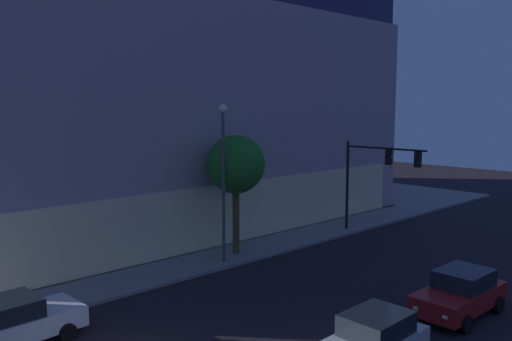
{
  "coord_description": "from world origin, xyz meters",
  "views": [
    {
      "loc": [
        -6.49,
        -12.98,
        7.89
      ],
      "look_at": [
        9.21,
        3.77,
        5.09
      ],
      "focal_mm": 36.36,
      "sensor_mm": 36.0,
      "label": 1
    }
  ],
  "objects_px": {
    "street_lamp_sidewalk": "(223,164)",
    "car_red": "(460,293)",
    "sidewalk_tree": "(236,165)",
    "car_silver": "(372,341)",
    "traffic_light_far_corner": "(377,168)",
    "car_white": "(13,321)",
    "modern_building": "(121,106)"
  },
  "relations": [
    {
      "from": "modern_building",
      "to": "car_red",
      "type": "relative_size",
      "value": 7.57
    },
    {
      "from": "traffic_light_far_corner",
      "to": "sidewalk_tree",
      "type": "bearing_deg",
      "value": 162.83
    },
    {
      "from": "sidewalk_tree",
      "to": "car_white",
      "type": "relative_size",
      "value": 1.47
    },
    {
      "from": "modern_building",
      "to": "car_white",
      "type": "height_order",
      "value": "modern_building"
    },
    {
      "from": "traffic_light_far_corner",
      "to": "car_white",
      "type": "height_order",
      "value": "traffic_light_far_corner"
    },
    {
      "from": "traffic_light_far_corner",
      "to": "car_red",
      "type": "xyz_separation_m",
      "value": [
        -7.87,
        -9.13,
        -3.38
      ]
    },
    {
      "from": "modern_building",
      "to": "street_lamp_sidewalk",
      "type": "bearing_deg",
      "value": -101.52
    },
    {
      "from": "car_silver",
      "to": "traffic_light_far_corner",
      "type": "bearing_deg",
      "value": 33.66
    },
    {
      "from": "sidewalk_tree",
      "to": "car_silver",
      "type": "distance_m",
      "value": 13.54
    },
    {
      "from": "sidewalk_tree",
      "to": "car_red",
      "type": "relative_size",
      "value": 1.45
    },
    {
      "from": "street_lamp_sidewalk",
      "to": "car_red",
      "type": "distance_m",
      "value": 12.13
    },
    {
      "from": "car_silver",
      "to": "car_red",
      "type": "bearing_deg",
      "value": 0.76
    },
    {
      "from": "traffic_light_far_corner",
      "to": "car_red",
      "type": "relative_size",
      "value": 1.29
    },
    {
      "from": "sidewalk_tree",
      "to": "car_silver",
      "type": "height_order",
      "value": "sidewalk_tree"
    },
    {
      "from": "traffic_light_far_corner",
      "to": "street_lamp_sidewalk",
      "type": "height_order",
      "value": "street_lamp_sidewalk"
    },
    {
      "from": "car_white",
      "to": "car_red",
      "type": "xyz_separation_m",
      "value": [
        13.34,
        -9.01,
        0.05
      ]
    },
    {
      "from": "sidewalk_tree",
      "to": "car_red",
      "type": "xyz_separation_m",
      "value": [
        1.02,
        -11.87,
        -4.02
      ]
    },
    {
      "from": "street_lamp_sidewalk",
      "to": "car_white",
      "type": "height_order",
      "value": "street_lamp_sidewalk"
    },
    {
      "from": "street_lamp_sidewalk",
      "to": "car_white",
      "type": "bearing_deg",
      "value": -169.17
    },
    {
      "from": "traffic_light_far_corner",
      "to": "street_lamp_sidewalk",
      "type": "distance_m",
      "value": 10.61
    },
    {
      "from": "modern_building",
      "to": "car_white",
      "type": "xyz_separation_m",
      "value": [
        -14.09,
        -18.14,
        -7.22
      ]
    },
    {
      "from": "modern_building",
      "to": "traffic_light_far_corner",
      "type": "xyz_separation_m",
      "value": [
        7.12,
        -18.02,
        -3.78
      ]
    },
    {
      "from": "street_lamp_sidewalk",
      "to": "car_red",
      "type": "height_order",
      "value": "street_lamp_sidewalk"
    },
    {
      "from": "sidewalk_tree",
      "to": "car_red",
      "type": "distance_m",
      "value": 12.58
    },
    {
      "from": "sidewalk_tree",
      "to": "car_white",
      "type": "bearing_deg",
      "value": -166.92
    },
    {
      "from": "traffic_light_far_corner",
      "to": "car_white",
      "type": "xyz_separation_m",
      "value": [
        -21.21,
        -0.11,
        -3.44
      ]
    },
    {
      "from": "traffic_light_far_corner",
      "to": "sidewalk_tree",
      "type": "relative_size",
      "value": 0.89
    },
    {
      "from": "car_red",
      "to": "street_lamp_sidewalk",
      "type": "bearing_deg",
      "value": 102.82
    },
    {
      "from": "modern_building",
      "to": "car_red",
      "type": "distance_m",
      "value": 28.09
    },
    {
      "from": "traffic_light_far_corner",
      "to": "street_lamp_sidewalk",
      "type": "relative_size",
      "value": 0.71
    },
    {
      "from": "sidewalk_tree",
      "to": "car_red",
      "type": "height_order",
      "value": "sidewalk_tree"
    },
    {
      "from": "car_white",
      "to": "car_red",
      "type": "relative_size",
      "value": 0.99
    }
  ]
}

